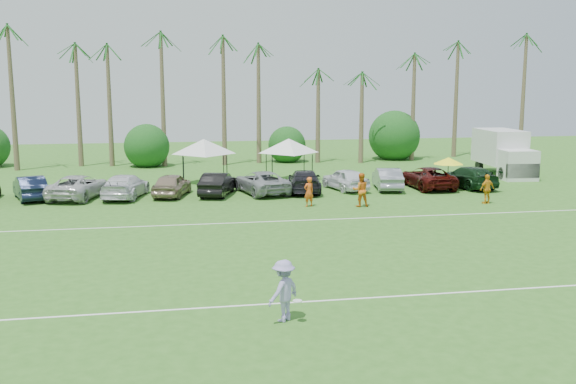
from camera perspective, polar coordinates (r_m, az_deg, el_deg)
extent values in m
plane|color=#30661E|center=(18.62, 2.48, -11.76)|extent=(120.00, 120.00, 0.00)
cube|color=white|center=(20.45, 1.24, -9.75)|extent=(80.00, 0.10, 0.01)
cube|color=white|center=(31.88, -3.04, -2.69)|extent=(80.00, 0.10, 0.01)
cone|color=brown|center=(56.51, -23.80, 6.46)|extent=(0.44, 0.44, 9.00)
cone|color=brown|center=(55.54, -18.78, 7.24)|extent=(0.44, 0.44, 10.00)
cone|color=brown|center=(55.08, -14.66, 7.94)|extent=(0.44, 0.44, 11.00)
cone|color=brown|center=(54.98, -10.41, 6.53)|extent=(0.44, 0.44, 8.00)
cone|color=brown|center=(55.09, -6.23, 7.15)|extent=(0.44, 0.44, 9.00)
cone|color=brown|center=(55.50, -2.08, 7.74)|extent=(0.44, 0.44, 10.00)
cone|color=brown|center=(56.19, 2.00, 8.27)|extent=(0.44, 0.44, 11.00)
cone|color=brown|center=(57.50, 6.90, 6.74)|extent=(0.44, 0.44, 8.00)
cone|color=brown|center=(59.14, 11.59, 7.18)|extent=(0.44, 0.44, 9.00)
cone|color=brown|center=(61.15, 16.00, 7.55)|extent=(0.44, 0.44, 10.00)
cone|color=brown|center=(62.99, 19.32, 7.89)|extent=(0.44, 0.44, 11.00)
cylinder|color=brown|center=(56.28, -12.34, 3.16)|extent=(0.30, 0.30, 1.40)
sphere|color=#134517|center=(56.17, -12.38, 4.27)|extent=(4.00, 4.00, 4.00)
cylinder|color=brown|center=(57.10, -0.20, 3.47)|extent=(0.30, 0.30, 1.40)
sphere|color=#134517|center=(56.99, -0.20, 4.57)|extent=(4.00, 4.00, 4.00)
cylinder|color=brown|center=(59.64, 9.32, 3.60)|extent=(0.30, 0.30, 1.40)
sphere|color=#134517|center=(59.54, 9.35, 4.66)|extent=(4.00, 4.00, 4.00)
imported|color=#DE5418|center=(35.81, 1.86, 0.02)|extent=(0.71, 0.58, 1.66)
imported|color=orange|center=(35.97, 6.47, 0.19)|extent=(0.95, 0.76, 1.89)
imported|color=orange|center=(38.35, 17.28, 0.26)|extent=(1.07, 0.68, 1.70)
cube|color=silver|center=(51.37, 18.28, 3.86)|extent=(2.89, 4.87, 2.55)
cube|color=silver|center=(48.54, 19.78, 2.26)|extent=(2.48, 2.01, 2.14)
cube|color=black|center=(47.89, 20.15, 1.78)|extent=(2.36, 0.48, 1.02)
cube|color=#E5590C|center=(51.95, 19.55, 3.34)|extent=(0.14, 1.63, 0.92)
cylinder|color=black|center=(48.36, 18.55, 1.57)|extent=(0.37, 0.94, 0.92)
cylinder|color=black|center=(49.24, 20.71, 1.59)|extent=(0.37, 0.94, 0.92)
cylinder|color=black|center=(52.26, 16.62, 2.23)|extent=(0.37, 0.94, 0.92)
cylinder|color=black|center=(53.07, 18.66, 2.24)|extent=(0.37, 0.94, 0.92)
cylinder|color=black|center=(43.04, -9.25, 1.77)|extent=(0.06, 0.06, 2.04)
cylinder|color=black|center=(43.17, -5.45, 1.88)|extent=(0.06, 0.06, 2.04)
cylinder|color=black|center=(45.88, -9.32, 2.25)|extent=(0.06, 0.06, 2.04)
cylinder|color=black|center=(46.01, -5.75, 2.35)|extent=(0.06, 0.06, 2.04)
pyramid|color=silver|center=(44.28, -7.50, 4.69)|extent=(4.41, 4.41, 1.02)
cylinder|color=black|center=(43.69, -1.42, 1.98)|extent=(0.06, 0.06, 2.00)
cylinder|color=black|center=(44.20, 2.17, 2.06)|extent=(0.06, 0.06, 2.00)
cylinder|color=black|center=(46.43, -1.95, 2.43)|extent=(0.06, 0.06, 2.00)
cylinder|color=black|center=(46.91, 1.44, 2.50)|extent=(0.06, 0.06, 2.00)
pyramid|color=white|center=(45.07, 0.06, 4.77)|extent=(4.32, 4.32, 1.00)
cylinder|color=black|center=(42.33, 14.02, 1.41)|extent=(0.05, 0.05, 1.94)
cone|color=#FFFA1A|center=(42.21, 14.07, 2.71)|extent=(1.94, 1.94, 0.44)
imported|color=#9B91CE|center=(18.65, -0.40, -8.76)|extent=(1.33, 1.27, 1.81)
cylinder|color=white|center=(18.57, 0.84, -9.66)|extent=(0.27, 0.27, 0.03)
imported|color=black|center=(40.99, -21.94, 0.37)|extent=(2.85, 4.55, 1.41)
imported|color=#BBBBBB|center=(40.38, -18.14, 0.46)|extent=(3.56, 5.52, 1.41)
imported|color=silver|center=(39.84, -14.26, 0.52)|extent=(3.00, 5.19, 1.41)
imported|color=gray|center=(39.78, -10.29, 0.65)|extent=(2.72, 4.45, 1.41)
imported|color=black|center=(39.70, -6.30, 0.73)|extent=(2.67, 4.54, 1.41)
imported|color=gray|center=(40.15, -2.38, 0.88)|extent=(3.43, 5.49, 1.41)
imported|color=black|center=(40.65, 1.47, 0.99)|extent=(2.73, 5.13, 1.41)
imported|color=white|center=(41.60, 5.11, 1.15)|extent=(2.59, 4.43, 1.41)
imported|color=gray|center=(42.18, 8.82, 1.19)|extent=(2.21, 4.49, 1.41)
imported|color=#420C0A|center=(43.13, 12.30, 1.27)|extent=(2.42, 5.13, 1.41)
imported|color=black|center=(44.04, 15.75, 1.30)|extent=(2.63, 5.10, 1.41)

